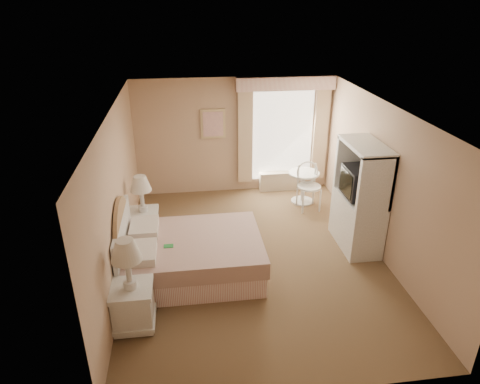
{
  "coord_description": "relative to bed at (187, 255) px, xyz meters",
  "views": [
    {
      "loc": [
        -1.04,
        -5.98,
        4.03
      ],
      "look_at": [
        -0.2,
        0.3,
        1.08
      ],
      "focal_mm": 32.0,
      "sensor_mm": 36.0,
      "label": 1
    }
  ],
  "objects": [
    {
      "name": "room",
      "position": [
        1.12,
        0.32,
        0.9
      ],
      "size": [
        4.21,
        5.51,
        2.51
      ],
      "color": "brown",
      "rests_on": "ground"
    },
    {
      "name": "cafe_chair",
      "position": [
        2.5,
        2.01,
        0.22
      ],
      "size": [
        0.51,
        0.51,
        0.97
      ],
      "rotation": [
        0.0,
        0.0,
        0.08
      ],
      "color": "silver",
      "rests_on": "room"
    },
    {
      "name": "nightstand_near",
      "position": [
        -0.72,
        -1.09,
        0.15
      ],
      "size": [
        0.54,
        0.54,
        1.31
      ],
      "color": "white",
      "rests_on": "room"
    },
    {
      "name": "framed_art",
      "position": [
        0.67,
        3.04,
        1.2
      ],
      "size": [
        0.52,
        0.04,
        0.62
      ],
      "color": "tan",
      "rests_on": "room"
    },
    {
      "name": "bed",
      "position": [
        0.0,
        0.0,
        0.0
      ],
      "size": [
        2.12,
        1.63,
        1.44
      ],
      "color": "tan",
      "rests_on": "room"
    },
    {
      "name": "round_table",
      "position": [
        2.47,
        2.27,
        0.1
      ],
      "size": [
        0.63,
        0.63,
        0.67
      ],
      "color": "silver",
      "rests_on": "room"
    },
    {
      "name": "armoire",
      "position": [
        2.93,
        0.48,
        0.43
      ],
      "size": [
        0.56,
        1.12,
        1.86
      ],
      "color": "white",
      "rests_on": "room"
    },
    {
      "name": "nightstand_far",
      "position": [
        -0.72,
        1.12,
        0.11
      ],
      "size": [
        0.51,
        0.51,
        1.22
      ],
      "color": "white",
      "rests_on": "room"
    },
    {
      "name": "window",
      "position": [
        2.17,
        2.98,
        0.99
      ],
      "size": [
        2.05,
        0.22,
        2.51
      ],
      "color": "white",
      "rests_on": "room"
    }
  ]
}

